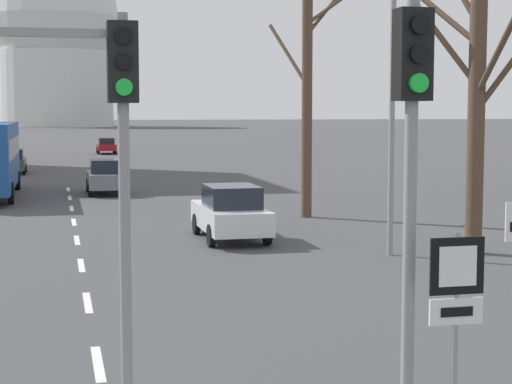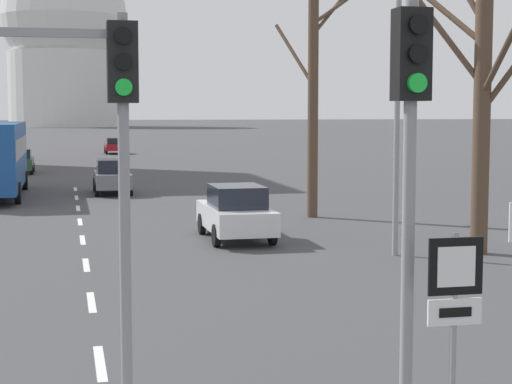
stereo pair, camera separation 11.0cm
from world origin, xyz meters
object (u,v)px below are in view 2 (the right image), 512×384
Objects in this scene: sedan_mid_centre at (20,161)px; sedan_far_left at (236,212)px; sedan_near_right at (112,176)px; street_lamp_right at (384,81)px; route_sign_post at (454,316)px; traffic_signal_near_right at (410,150)px; traffic_signal_centre_tall at (68,119)px; sedan_near_left at (114,145)px.

sedan_far_left is at bearing -75.45° from sedan_mid_centre.
sedan_near_right is 0.92× the size of sedan_far_left.
street_lamp_right is 1.92× the size of sedan_mid_centre.
sedan_near_right is at bearing 92.85° from route_sign_post.
traffic_signal_centre_tall is at bearing 151.63° from traffic_signal_near_right.
street_lamp_right reaches higher than sedan_near_right.
traffic_signal_near_right reaches higher than sedan_near_right.
traffic_signal_near_right is 1.87× the size of route_sign_post.
traffic_signal_centre_tall is 1.87× the size of route_sign_post.
route_sign_post is 49.74m from sedan_mid_centre.
sedan_mid_centre reaches higher than sedan_near_left.
route_sign_post is 0.63× the size of sedan_far_left.
sedan_near_right is (-2.35, -40.09, 0.07)m from sedan_near_left.
route_sign_post is 0.68× the size of sedan_near_right.
route_sign_post reaches higher than sedan_mid_centre.
traffic_signal_centre_tall is 1.17× the size of sedan_far_left.
traffic_signal_centre_tall reaches higher than sedan_near_right.
route_sign_post is 0.68× the size of sedan_mid_centre.
traffic_signal_centre_tall is 1.27× the size of sedan_mid_centre.
traffic_signal_centre_tall is 14.68m from street_lamp_right.
sedan_far_left is (1.65, 17.69, -2.75)m from traffic_signal_near_right.
street_lamp_right is at bearing 70.06° from traffic_signal_near_right.
sedan_near_right is (-6.34, 19.88, -3.99)m from street_lamp_right.
traffic_signal_near_right is 1.18× the size of sedan_far_left.
sedan_far_left reaches higher than sedan_near_right.
sedan_near_right reaches higher than sedan_near_left.
street_lamp_right is (8.52, 11.92, 0.91)m from traffic_signal_centre_tall.
traffic_signal_centre_tall is (-3.51, 1.90, 0.32)m from traffic_signal_near_right.
traffic_signal_near_right is at bearing -95.32° from sedan_far_left.
route_sign_post is at bearing -30.41° from traffic_signal_centre_tall.
route_sign_post is 15.22m from street_lamp_right.
traffic_signal_near_right is at bearing -90.79° from sedan_near_left.
street_lamp_right is 60.24m from sedan_near_left.
traffic_signal_centre_tall is at bearing -86.42° from sedan_mid_centre.
traffic_signal_centre_tall is 32.02m from sedan_near_right.
route_sign_post is 34.13m from sedan_near_right.
street_lamp_right reaches higher than sedan_near_left.
route_sign_post is at bearing -108.13° from street_lamp_right.
traffic_signal_centre_tall is at bearing 149.59° from route_sign_post.
route_sign_post reaches higher than sedan_far_left.
traffic_signal_near_right is 1.00× the size of traffic_signal_centre_tall.
street_lamp_right is (5.01, 13.82, 1.23)m from traffic_signal_near_right.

